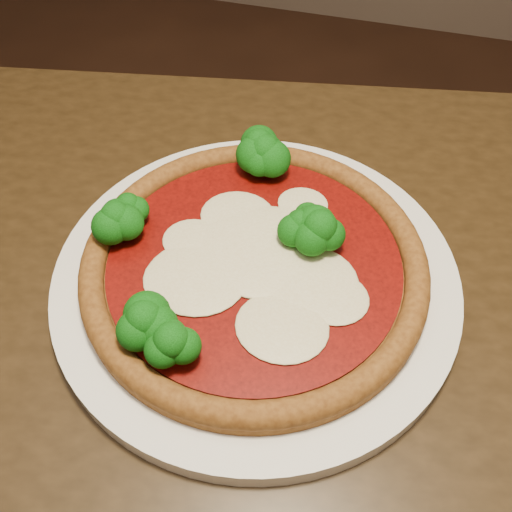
# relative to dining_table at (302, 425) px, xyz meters

# --- Properties ---
(dining_table) EXTENTS (1.43, 1.03, 0.75)m
(dining_table) POSITION_rel_dining_table_xyz_m (0.00, 0.00, 0.00)
(dining_table) COLOR black
(dining_table) RESTS_ON floor
(plate) EXTENTS (0.36, 0.36, 0.02)m
(plate) POSITION_rel_dining_table_xyz_m (-0.07, 0.08, 0.10)
(plate) COLOR white
(plate) RESTS_ON dining_table
(pizza) EXTENTS (0.30, 0.30, 0.06)m
(pizza) POSITION_rel_dining_table_xyz_m (-0.07, 0.08, 0.13)
(pizza) COLOR brown
(pizza) RESTS_ON plate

